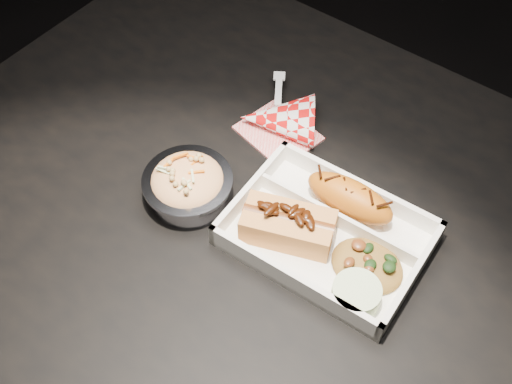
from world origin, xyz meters
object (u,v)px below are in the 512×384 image
food_tray (327,236)px  foil_coleslaw_cup (188,184)px  hotdog (288,224)px  fried_pastry (350,198)px  napkin_fork (277,119)px  dining_table (308,267)px

food_tray → foil_coleslaw_cup: foil_coleslaw_cup is taller
hotdog → foil_coleslaw_cup: bearing=169.3°
fried_pastry → napkin_fork: bearing=157.7°
napkin_fork → fried_pastry: bearing=34.1°
dining_table → napkin_fork: bearing=140.1°
food_tray → fried_pastry: 0.06m
napkin_fork → hotdog: bearing=6.4°
food_tray → fried_pastry: bearing=90.0°
dining_table → hotdog: hotdog is taller
hotdog → fried_pastry: bearing=43.5°
foil_coleslaw_cup → napkin_fork: (0.02, 0.18, -0.01)m
fried_pastry → foil_coleslaw_cup: 0.22m
foil_coleslaw_cup → dining_table: bearing=17.4°
dining_table → napkin_fork: 0.22m
fried_pastry → hotdog: 0.09m
food_tray → napkin_fork: size_ratio=1.62×
dining_table → foil_coleslaw_cup: (-0.17, -0.05, 0.12)m
hotdog → foil_coleslaw_cup: 0.15m
hotdog → napkin_fork: size_ratio=0.82×
dining_table → fried_pastry: size_ratio=9.48×
fried_pastry → hotdog: hotdog is taller
food_tray → hotdog: 0.06m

